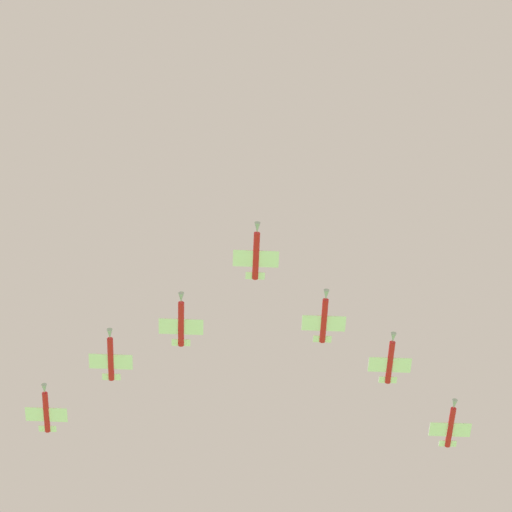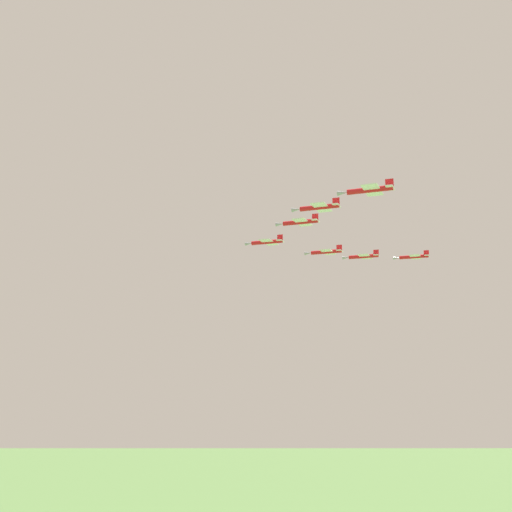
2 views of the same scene
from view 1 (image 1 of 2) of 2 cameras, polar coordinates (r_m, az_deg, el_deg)
The scene contains 7 objects.
jet_lead at distance 187.35m, azimuth 0.00°, elevation 0.07°, with size 11.63×9.45×2.60m.
jet_port_inner at distance 197.05m, azimuth 3.99°, elevation -3.73°, with size 11.63×9.45×2.60m.
jet_starboard_inner at distance 194.03m, azimuth -4.40°, elevation -3.92°, with size 11.63×9.45×2.60m.
jet_port_outer at distance 203.49m, azimuth 7.84°, elevation -6.12°, with size 11.63×9.45×2.60m.
jet_starboard_outer at distance 200.85m, azimuth -8.49°, elevation -5.92°, with size 11.63×9.45×2.60m.
jet_center_rear at distance 213.83m, azimuth 11.30°, elevation -9.73°, with size 11.63×9.45×2.60m.
jet_port_trail at distance 213.09m, azimuth -12.16°, elevation -8.86°, with size 11.63×9.45×2.60m.
Camera 1 is at (69.56, 45.10, 3.98)m, focal length 68.45 mm.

